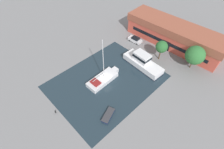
# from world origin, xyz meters

# --- Properties ---
(ground_plane) EXTENTS (440.00, 440.00, 0.00)m
(ground_plane) POSITION_xyz_m (0.00, 0.00, 0.00)
(ground_plane) COLOR slate
(water_canal) EXTENTS (20.81, 26.69, 0.01)m
(water_canal) POSITION_xyz_m (0.00, 0.00, 0.00)
(water_canal) COLOR #1E2D38
(water_canal) RESTS_ON ground
(warehouse_building) EXTENTS (30.24, 9.90, 6.59)m
(warehouse_building) POSITION_xyz_m (2.74, 25.41, 3.34)
(warehouse_building) COLOR #C64C3D
(warehouse_building) RESTS_ON ground
(quay_tree_near_building) EXTENTS (3.29, 3.29, 5.93)m
(quay_tree_near_building) POSITION_xyz_m (4.16, 16.56, 4.26)
(quay_tree_near_building) COLOR brown
(quay_tree_near_building) RESTS_ON ground
(quay_tree_by_water) EXTENTS (4.93, 4.93, 6.74)m
(quay_tree_by_water) POSITION_xyz_m (12.12, 19.78, 4.26)
(quay_tree_by_water) COLOR brown
(quay_tree_by_water) RESTS_ON ground
(parked_car) EXTENTS (4.53, 2.21, 1.68)m
(parked_car) POSITION_xyz_m (-5.93, 17.90, 0.85)
(parked_car) COLOR silver
(parked_car) RESTS_ON ground
(sailboat_moored) EXTENTS (3.62, 9.42, 12.25)m
(sailboat_moored) POSITION_xyz_m (-0.70, -0.49, 0.69)
(sailboat_moored) COLOR silver
(sailboat_moored) RESTS_ON water_canal
(motor_cruiser) EXTENTS (11.76, 4.52, 3.98)m
(motor_cruiser) POSITION_xyz_m (2.67, 10.84, 1.44)
(motor_cruiser) COLOR white
(motor_cruiser) RESTS_ON water_canal
(small_dinghy) EXTENTS (2.76, 4.14, 0.58)m
(small_dinghy) POSITION_xyz_m (7.52, -6.43, 0.30)
(small_dinghy) COLOR #19234C
(small_dinghy) RESTS_ON water_canal
(mooring_bollard) EXTENTS (0.29, 0.29, 0.67)m
(mooring_bollard) POSITION_xyz_m (-0.98, -14.05, 0.35)
(mooring_bollard) COLOR black
(mooring_bollard) RESTS_ON ground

